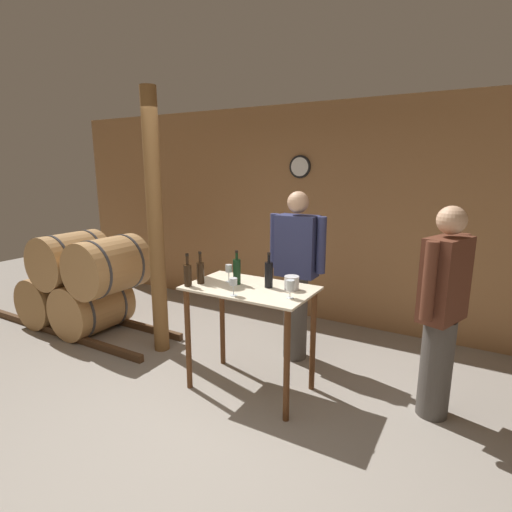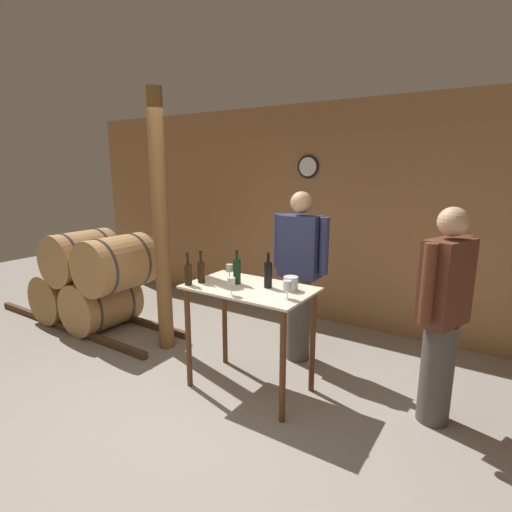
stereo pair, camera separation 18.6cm
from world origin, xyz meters
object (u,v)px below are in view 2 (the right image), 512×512
(wine_glass_near_center, at_px, (231,282))
(wine_glass_near_right, at_px, (287,286))
(wine_bottle_left, at_px, (201,271))
(person_visitor_with_scarf, at_px, (443,314))
(wine_bottle_center, at_px, (237,270))
(person_host, at_px, (300,273))
(ice_bucket, at_px, (291,283))
(wine_bottle_right, at_px, (268,274))
(wooden_post, at_px, (161,226))
(wine_bottle_far_left, at_px, (188,273))
(wine_glass_near_left, at_px, (229,269))

(wine_glass_near_center, bearing_deg, wine_glass_near_right, 22.18)
(wine_bottle_left, height_order, person_visitor_with_scarf, person_visitor_with_scarf)
(wine_bottle_center, bearing_deg, person_host, 72.06)
(ice_bucket, height_order, person_host, person_host)
(wine_bottle_center, relative_size, wine_bottle_right, 0.99)
(wine_glass_near_right, bearing_deg, wine_bottle_right, 148.89)
(wine_bottle_left, xyz_separation_m, ice_bucket, (0.77, 0.23, -0.05))
(wine_bottle_center, height_order, wine_glass_near_center, wine_bottle_center)
(wooden_post, height_order, wine_glass_near_right, wooden_post)
(wine_bottle_far_left, height_order, wine_bottle_left, wine_bottle_left)
(wooden_post, distance_m, wine_glass_near_left, 1.05)
(wine_glass_near_center, bearing_deg, wine_bottle_center, 117.78)
(wooden_post, xyz_separation_m, wine_bottle_far_left, (0.77, -0.44, -0.30))
(wine_glass_near_center, bearing_deg, wine_glass_near_left, 129.04)
(wine_bottle_center, xyz_separation_m, wine_glass_near_left, (-0.10, 0.02, -0.00))
(wine_bottle_right, height_order, wine_glass_near_right, wine_bottle_right)
(wine_bottle_center, height_order, wine_glass_near_right, wine_bottle_center)
(wine_glass_near_center, relative_size, wine_glass_near_right, 0.99)
(wooden_post, bearing_deg, ice_bucket, -3.28)
(wine_bottle_far_left, height_order, person_visitor_with_scarf, person_visitor_with_scarf)
(wine_bottle_center, height_order, person_host, person_host)
(wooden_post, relative_size, wine_bottle_far_left, 9.52)
(wine_glass_near_right, bearing_deg, person_visitor_with_scarf, 25.33)
(person_host, bearing_deg, wine_glass_near_right, -69.01)
(wine_glass_near_center, xyz_separation_m, wine_glass_near_right, (0.41, 0.17, -0.00))
(wine_bottle_far_left, xyz_separation_m, wine_glass_near_left, (0.23, 0.28, 0.01))
(wine_glass_near_center, xyz_separation_m, person_visitor_with_scarf, (1.45, 0.66, -0.17))
(wooden_post, height_order, wine_glass_near_center, wooden_post)
(person_host, bearing_deg, ice_bucket, -69.18)
(wine_bottle_center, xyz_separation_m, wine_glass_near_center, (0.15, -0.29, -0.01))
(wooden_post, relative_size, wine_bottle_left, 9.43)
(wine_bottle_center, distance_m, wine_glass_near_right, 0.57)
(wine_bottle_far_left, distance_m, person_visitor_with_scarf, 2.04)
(wine_bottle_left, relative_size, person_visitor_with_scarf, 0.17)
(ice_bucket, bearing_deg, wine_glass_near_center, -131.70)
(wine_bottle_center, relative_size, person_host, 0.17)
(wooden_post, distance_m, wine_bottle_center, 1.15)
(wine_bottle_far_left, relative_size, wine_bottle_left, 0.99)
(ice_bucket, bearing_deg, wine_glass_near_left, -173.46)
(person_host, bearing_deg, wine_bottle_center, -107.94)
(wine_glass_near_center, bearing_deg, wooden_post, 159.61)
(wine_bottle_far_left, bearing_deg, wine_glass_near_center, -3.03)
(wine_glass_near_left, xyz_separation_m, wine_glass_near_right, (0.66, -0.14, -0.01))
(wooden_post, xyz_separation_m, wine_glass_near_center, (1.25, -0.46, -0.30))
(person_host, relative_size, person_visitor_with_scarf, 1.03)
(wine_glass_near_left, distance_m, wine_glass_near_right, 0.67)
(wine_bottle_center, relative_size, wine_glass_near_right, 2.06)
(ice_bucket, bearing_deg, wooden_post, 176.72)
(wine_glass_near_left, bearing_deg, wine_bottle_right, 4.32)
(person_host, bearing_deg, wine_bottle_right, -85.87)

